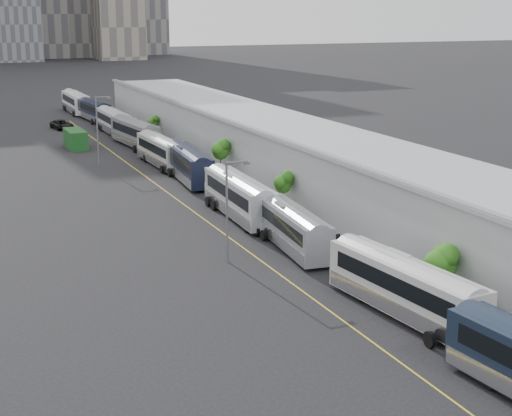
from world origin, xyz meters
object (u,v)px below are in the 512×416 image
shipping_container (75,139)px  bus_5 (189,168)px  suv (62,125)px  bus_9 (94,112)px  bus_7 (135,135)px  bus_10 (76,104)px  street_lamp_near (229,204)px  bus_3 (292,232)px  bus_8 (114,124)px  bus_4 (240,200)px  bus_2 (405,292)px  street_lamp_far (99,126)px  bus_6 (161,154)px

shipping_container → bus_5: bearing=-74.1°
shipping_container → suv: bearing=86.1°
bus_9 → bus_7: bearing=-95.3°
bus_10 → street_lamp_near: street_lamp_near is taller
bus_3 → bus_8: (0.40, 68.06, 0.09)m
bus_4 → bus_8: bearing=91.7°
bus_2 → bus_8: (-0.01, 84.32, -0.02)m
bus_9 → bus_8: bearing=-95.6°
bus_9 → shipping_container: (-8.26, -27.48, -0.25)m
bus_9 → shipping_container: bus_9 is taller
bus_7 → street_lamp_far: size_ratio=1.55×
bus_2 → bus_8: bus_2 is taller
bus_8 → bus_5: bearing=-90.9°
bus_5 → bus_6: 10.36m
street_lamp_near → street_lamp_far: size_ratio=0.92×
bus_7 → shipping_container: bus_7 is taller
bus_6 → bus_10: bearing=88.8°
bus_4 → bus_5: bus_4 is taller
street_lamp_near → suv: 77.30m
bus_3 → shipping_container: bus_3 is taller
bus_5 → street_lamp_far: size_ratio=1.53×
bus_2 → street_lamp_far: size_ratio=1.53×
shipping_container → bus_7: bearing=-13.9°
bus_6 → street_lamp_far: bearing=155.6°
bus_2 → shipping_container: (-8.23, 72.96, -0.32)m
street_lamp_far → street_lamp_near: bearing=-88.4°
bus_5 → street_lamp_far: (-7.59, 13.40, 3.49)m
shipping_container → suv: shipping_container is taller
bus_4 → suv: 65.14m
bus_3 → bus_9: bus_9 is taller
bus_4 → shipping_container: size_ratio=2.20×
bus_4 → bus_9: 72.87m
bus_6 → suv: bus_6 is taller
bus_4 → bus_6: 27.86m
bus_3 → street_lamp_far: street_lamp_far is taller
bus_2 → bus_4: 27.59m
bus_7 → shipping_container: size_ratio=2.17×
bus_3 → suv: size_ratio=2.27×
bus_2 → bus_6: (-0.42, 55.44, -0.06)m
bus_4 → bus_9: bus_4 is taller
bus_7 → bus_10: bus_10 is taller
street_lamp_near → street_lamp_far: (-1.24, 43.27, 0.39)m
bus_9 → shipping_container: size_ratio=2.06×
bus_10 → street_lamp_near: 97.75m
bus_6 → bus_9: bearing=87.7°
bus_10 → suv: bearing=-107.2°
shipping_container → bus_8: bearing=53.8°
bus_2 → street_lamp_far: bearing=91.6°
bus_6 → bus_10: 57.32m
bus_6 → street_lamp_far: (-7.28, 3.04, 3.55)m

